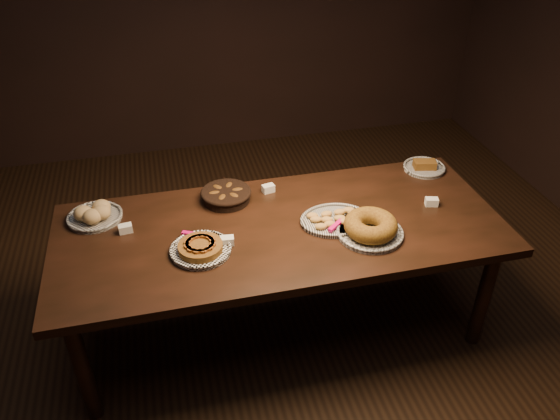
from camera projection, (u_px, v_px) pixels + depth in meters
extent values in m
plane|color=black|center=(281.00, 325.00, 3.35)|extent=(5.00, 5.00, 0.00)
cube|color=black|center=(281.00, 230.00, 2.94)|extent=(2.40, 1.00, 0.05)
cylinder|color=black|center=(82.00, 369.00, 2.63)|extent=(0.08, 0.08, 0.70)
cylinder|color=black|center=(484.00, 296.00, 3.05)|extent=(0.08, 0.08, 0.70)
cylinder|color=black|center=(90.00, 269.00, 3.24)|extent=(0.08, 0.08, 0.70)
cylinder|color=black|center=(423.00, 220.00, 3.67)|extent=(0.08, 0.08, 0.70)
torus|color=white|center=(201.00, 249.00, 2.73)|extent=(0.31, 0.31, 0.02)
cylinder|color=#48280E|center=(200.00, 247.00, 2.73)|extent=(0.26, 0.26, 0.04)
cube|color=#622310|center=(212.00, 241.00, 2.73)|extent=(0.03, 0.08, 0.01)
cube|color=#622310|center=(208.00, 238.00, 2.75)|extent=(0.07, 0.07, 0.01)
cube|color=#622310|center=(203.00, 236.00, 2.76)|extent=(0.08, 0.05, 0.01)
cube|color=#622310|center=(197.00, 237.00, 2.76)|extent=(0.08, 0.03, 0.01)
cube|color=#622310|center=(191.00, 239.00, 2.74)|extent=(0.07, 0.07, 0.01)
cube|color=#622310|center=(188.00, 242.00, 2.72)|extent=(0.05, 0.08, 0.01)
cube|color=#622310|center=(188.00, 246.00, 2.69)|extent=(0.03, 0.08, 0.01)
cube|color=#622310|center=(191.00, 249.00, 2.67)|extent=(0.07, 0.07, 0.01)
cube|color=#622310|center=(197.00, 251.00, 2.66)|extent=(0.08, 0.05, 0.01)
cube|color=#622310|center=(203.00, 250.00, 2.67)|extent=(0.08, 0.03, 0.01)
cube|color=#622310|center=(209.00, 248.00, 2.68)|extent=(0.07, 0.07, 0.01)
cube|color=#622310|center=(212.00, 244.00, 2.71)|extent=(0.05, 0.08, 0.01)
cube|color=#ED0B72|center=(193.00, 234.00, 2.81)|extent=(0.12, 0.08, 0.02)
cube|color=silver|center=(217.00, 238.00, 2.79)|extent=(0.15, 0.10, 0.00)
torus|color=black|center=(335.00, 219.00, 2.94)|extent=(0.31, 0.31, 0.02)
ellipsoid|color=#A0692E|center=(321.00, 226.00, 2.88)|extent=(0.07, 0.05, 0.03)
ellipsoid|color=#A0692E|center=(330.00, 224.00, 2.89)|extent=(0.07, 0.05, 0.03)
ellipsoid|color=#A0692E|center=(344.00, 221.00, 2.92)|extent=(0.07, 0.05, 0.03)
ellipsoid|color=#A0692E|center=(357.00, 220.00, 2.92)|extent=(0.07, 0.05, 0.03)
ellipsoid|color=#A0692E|center=(316.00, 219.00, 2.93)|extent=(0.07, 0.05, 0.03)
ellipsoid|color=#A0692E|center=(327.00, 219.00, 2.93)|extent=(0.07, 0.06, 0.03)
ellipsoid|color=#A0692E|center=(340.00, 218.00, 2.94)|extent=(0.07, 0.05, 0.03)
ellipsoid|color=#A0692E|center=(353.00, 216.00, 2.96)|extent=(0.07, 0.06, 0.03)
ellipsoid|color=#A0692E|center=(312.00, 216.00, 2.96)|extent=(0.07, 0.05, 0.03)
ellipsoid|color=#A0692E|center=(326.00, 214.00, 2.97)|extent=(0.07, 0.05, 0.03)
ellipsoid|color=#A0692E|center=(340.00, 212.00, 2.99)|extent=(0.07, 0.04, 0.03)
ellipsoid|color=#A0692E|center=(349.00, 210.00, 3.00)|extent=(0.07, 0.06, 0.03)
torus|color=black|center=(370.00, 232.00, 2.85)|extent=(0.35, 0.35, 0.02)
torus|color=#87601C|center=(371.00, 225.00, 2.83)|extent=(0.33, 0.33, 0.10)
cube|color=#ED0B72|center=(336.00, 225.00, 2.88)|extent=(0.11, 0.09, 0.02)
cube|color=silver|center=(349.00, 215.00, 2.97)|extent=(0.14, 0.12, 0.00)
cylinder|color=black|center=(226.00, 196.00, 3.12)|extent=(0.35, 0.35, 0.07)
torus|color=black|center=(226.00, 192.00, 3.10)|extent=(0.29, 0.29, 0.02)
ellipsoid|color=#38200B|center=(238.00, 191.00, 3.12)|extent=(0.09, 0.05, 0.04)
ellipsoid|color=#38200B|center=(229.00, 187.00, 3.16)|extent=(0.08, 0.10, 0.04)
ellipsoid|color=#38200B|center=(218.00, 189.00, 3.14)|extent=(0.09, 0.10, 0.04)
ellipsoid|color=#38200B|center=(214.00, 194.00, 3.09)|extent=(0.09, 0.05, 0.04)
ellipsoid|color=#38200B|center=(222.00, 199.00, 3.05)|extent=(0.08, 0.10, 0.04)
ellipsoid|color=#38200B|center=(234.00, 197.00, 3.07)|extent=(0.09, 0.10, 0.04)
torus|color=white|center=(95.00, 216.00, 2.97)|extent=(0.30, 0.30, 0.02)
ellipsoid|color=#986F46|center=(83.00, 213.00, 2.93)|extent=(0.10, 0.10, 0.08)
ellipsoid|color=#986F46|center=(101.00, 207.00, 2.98)|extent=(0.10, 0.10, 0.08)
ellipsoid|color=#986F46|center=(92.00, 217.00, 2.91)|extent=(0.10, 0.10, 0.08)
ellipsoid|color=#986F46|center=(101.00, 212.00, 2.94)|extent=(0.10, 0.10, 0.08)
torus|color=black|center=(424.00, 167.00, 3.42)|extent=(0.26, 0.26, 0.02)
cube|color=#48280E|center=(425.00, 164.00, 3.41)|extent=(0.15, 0.11, 0.05)
cube|color=white|center=(227.00, 241.00, 2.78)|extent=(0.07, 0.05, 0.04)
cube|color=white|center=(268.00, 188.00, 3.20)|extent=(0.08, 0.06, 0.04)
cube|color=white|center=(358.00, 218.00, 2.95)|extent=(0.08, 0.06, 0.04)
cube|color=white|center=(125.00, 229.00, 2.87)|extent=(0.07, 0.05, 0.04)
cube|color=white|center=(432.00, 202.00, 3.08)|extent=(0.08, 0.06, 0.04)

